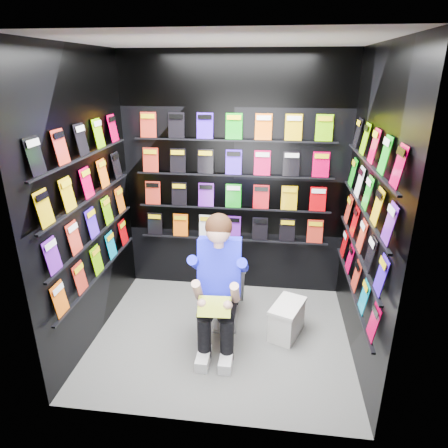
# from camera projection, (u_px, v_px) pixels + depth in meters

# --- Properties ---
(floor) EXTENTS (2.40, 2.40, 0.00)m
(floor) POSITION_uv_depth(u_px,v_px,m) (222.00, 337.00, 3.83)
(floor) COLOR slate
(floor) RESTS_ON ground
(ceiling) EXTENTS (2.40, 2.40, 0.00)m
(ceiling) POSITION_uv_depth(u_px,v_px,m) (221.00, 40.00, 2.89)
(ceiling) COLOR white
(ceiling) RESTS_ON floor
(wall_back) EXTENTS (2.40, 0.04, 2.60)m
(wall_back) POSITION_uv_depth(u_px,v_px,m) (234.00, 179.00, 4.29)
(wall_back) COLOR black
(wall_back) RESTS_ON floor
(wall_front) EXTENTS (2.40, 0.04, 2.60)m
(wall_front) POSITION_uv_depth(u_px,v_px,m) (200.00, 262.00, 2.44)
(wall_front) COLOR black
(wall_front) RESTS_ON floor
(wall_left) EXTENTS (0.04, 2.00, 2.60)m
(wall_left) POSITION_uv_depth(u_px,v_px,m) (86.00, 204.00, 3.51)
(wall_left) COLOR black
(wall_left) RESTS_ON floor
(wall_right) EXTENTS (0.04, 2.00, 2.60)m
(wall_right) POSITION_uv_depth(u_px,v_px,m) (368.00, 215.00, 3.22)
(wall_right) COLOR black
(wall_right) RESTS_ON floor
(comics_back) EXTENTS (2.10, 0.06, 1.37)m
(comics_back) POSITION_uv_depth(u_px,v_px,m) (233.00, 179.00, 4.26)
(comics_back) COLOR red
(comics_back) RESTS_ON wall_back
(comics_left) EXTENTS (0.06, 1.70, 1.37)m
(comics_left) POSITION_uv_depth(u_px,v_px,m) (89.00, 203.00, 3.50)
(comics_left) COLOR red
(comics_left) RESTS_ON wall_left
(comics_right) EXTENTS (0.06, 1.70, 1.37)m
(comics_right) POSITION_uv_depth(u_px,v_px,m) (365.00, 215.00, 3.22)
(comics_right) COLOR red
(comics_right) RESTS_ON wall_right
(toilet) EXTENTS (0.46, 0.77, 0.73)m
(toilet) POSITION_uv_depth(u_px,v_px,m) (225.00, 285.00, 4.03)
(toilet) COLOR silver
(toilet) RESTS_ON floor
(longbox) EXTENTS (0.36, 0.46, 0.31)m
(longbox) POSITION_uv_depth(u_px,v_px,m) (287.00, 321.00, 3.82)
(longbox) COLOR white
(longbox) RESTS_ON floor
(longbox_lid) EXTENTS (0.38, 0.49, 0.03)m
(longbox_lid) POSITION_uv_depth(u_px,v_px,m) (288.00, 306.00, 3.76)
(longbox_lid) COLOR white
(longbox_lid) RESTS_ON longbox
(reader) EXTENTS (0.56, 0.78, 1.39)m
(reader) POSITION_uv_depth(u_px,v_px,m) (220.00, 267.00, 3.53)
(reader) COLOR #090CEE
(reader) RESTS_ON toilet
(held_comic) EXTENTS (0.28, 0.17, 0.12)m
(held_comic) POSITION_uv_depth(u_px,v_px,m) (214.00, 307.00, 3.28)
(held_comic) COLOR green
(held_comic) RESTS_ON reader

